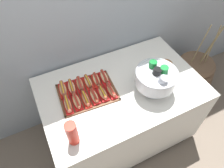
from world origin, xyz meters
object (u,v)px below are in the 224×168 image
(hot_dog_3, at_px, (94,96))
(punch_bowl, at_px, (156,78))
(hot_dog_0, at_px, (68,104))
(hot_dog_10, at_px, (96,80))
(hot_dog_5, at_px, (111,91))
(floor_vase, at_px, (191,77))
(hot_dog_6, at_px, (63,89))
(hot_dog_7, at_px, (72,87))
(serving_tray, at_px, (87,92))
(buffet_table, at_px, (120,110))
(hot_dog_4, at_px, (103,93))
(hot_dog_2, at_px, (86,99))
(hot_dog_9, at_px, (88,82))
(donut, at_px, (166,64))
(hot_dog_11, at_px, (104,77))
(hot_dog_1, at_px, (77,102))
(hot_dog_8, at_px, (80,85))
(cup_stack, at_px, (72,133))

(hot_dog_3, distance_m, punch_bowl, 0.53)
(hot_dog_0, height_order, hot_dog_10, hot_dog_0)
(hot_dog_3, height_order, hot_dog_5, hot_dog_5)
(hot_dog_0, bearing_deg, floor_vase, 4.69)
(hot_dog_6, xyz_separation_m, hot_dog_7, (0.07, -0.01, -0.01))
(serving_tray, relative_size, hot_dog_6, 2.86)
(buffet_table, height_order, punch_bowl, punch_bowl)
(buffet_table, relative_size, hot_dog_4, 9.10)
(hot_dog_2, relative_size, hot_dog_9, 1.08)
(hot_dog_10, height_order, donut, hot_dog_10)
(hot_dog_11, bearing_deg, hot_dog_6, 175.79)
(hot_dog_2, relative_size, punch_bowl, 0.51)
(buffet_table, distance_m, hot_dog_1, 0.58)
(hot_dog_7, height_order, hot_dog_8, hot_dog_8)
(hot_dog_10, height_order, punch_bowl, punch_bowl)
(hot_dog_0, xyz_separation_m, hot_dog_8, (0.16, 0.15, -0.00))
(hot_dog_1, distance_m, hot_dog_6, 0.18)
(floor_vase, xyz_separation_m, hot_dog_0, (-1.58, -0.13, 0.57))
(hot_dog_3, xyz_separation_m, hot_dog_9, (0.01, 0.16, 0.00))
(hot_dog_1, distance_m, hot_dog_9, 0.22)
(hot_dog_3, xyz_separation_m, punch_bowl, (0.50, -0.13, 0.12))
(hot_dog_4, relative_size, punch_bowl, 0.45)
(serving_tray, height_order, hot_dog_9, hot_dog_9)
(hot_dog_3, height_order, hot_dog_8, hot_dog_8)
(hot_dog_11, xyz_separation_m, donut, (0.60, -0.10, -0.02))
(punch_bowl, bearing_deg, hot_dog_2, 166.59)
(hot_dog_2, distance_m, cup_stack, 0.36)
(donut, bearing_deg, hot_dog_8, 172.32)
(hot_dog_1, height_order, hot_dog_4, hot_dog_4)
(floor_vase, bearing_deg, hot_dog_5, -172.58)
(hot_dog_2, relative_size, hot_dog_10, 1.05)
(hot_dog_4, relative_size, hot_dog_9, 0.97)
(hot_dog_1, height_order, hot_dog_6, hot_dog_6)
(hot_dog_5, xyz_separation_m, hot_dog_9, (-0.14, 0.18, -0.00))
(hot_dog_0, bearing_deg, hot_dog_1, -4.21)
(floor_vase, distance_m, hot_dog_2, 1.54)
(donut, bearing_deg, hot_dog_3, -175.63)
(hot_dog_1, relative_size, hot_dog_8, 0.98)
(hot_dog_3, distance_m, hot_dog_9, 0.17)
(hot_dog_6, bearing_deg, punch_bowl, -23.68)
(hot_dog_5, distance_m, hot_dog_11, 0.17)
(hot_dog_0, distance_m, hot_dog_9, 0.28)
(hot_dog_3, distance_m, hot_dog_7, 0.22)
(hot_dog_4, xyz_separation_m, hot_dog_8, (-0.14, 0.18, 0.00))
(buffet_table, bearing_deg, hot_dog_9, 149.47)
(hot_dog_2, bearing_deg, hot_dog_10, 43.51)
(hot_dog_3, distance_m, hot_dog_8, 0.18)
(hot_dog_6, relative_size, hot_dog_10, 1.05)
(floor_vase, relative_size, hot_dog_10, 6.60)
(buffet_table, xyz_separation_m, hot_dog_2, (-0.34, -0.01, 0.40))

